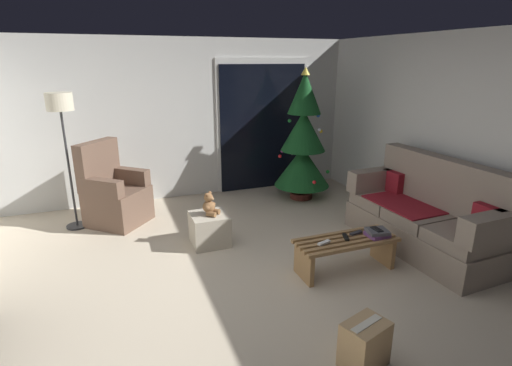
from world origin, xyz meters
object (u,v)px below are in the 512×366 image
at_px(coffee_table, 345,249).
at_px(teddy_bear_chestnut, 209,205).
at_px(book_stack, 377,233).
at_px(christmas_tree, 303,143).
at_px(remote_graphite, 356,233).
at_px(floor_lamp, 61,115).
at_px(armchair, 114,195).
at_px(cardboard_box_taped_mid_floor, 365,344).
at_px(remote_black, 346,237).
at_px(remote_white, 324,243).
at_px(ottoman, 210,229).
at_px(cell_phone, 377,229).
at_px(couch, 426,216).

height_order(coffee_table, teddy_bear_chestnut, teddy_bear_chestnut).
height_order(book_stack, christmas_tree, christmas_tree).
distance_m(coffee_table, remote_graphite, 0.22).
bearing_deg(floor_lamp, coffee_table, -39.68).
bearing_deg(armchair, cardboard_box_taped_mid_floor, -65.30).
bearing_deg(christmas_tree, remote_black, -105.63).
distance_m(remote_white, floor_lamp, 3.56).
height_order(remote_white, ottoman, remote_white).
relative_size(book_stack, cell_phone, 1.73).
relative_size(couch, remote_black, 12.61).
xyz_separation_m(remote_black, book_stack, (0.34, -0.08, 0.03)).
distance_m(remote_black, floor_lamp, 3.73).
distance_m(remote_graphite, cardboard_box_taped_mid_floor, 1.54).
height_order(ottoman, cardboard_box_taped_mid_floor, ottoman).
height_order(remote_white, remote_graphite, same).
height_order(coffee_table, book_stack, book_stack).
bearing_deg(christmas_tree, coffee_table, -105.63).
bearing_deg(teddy_bear_chestnut, cardboard_box_taped_mid_floor, -76.98).
distance_m(coffee_table, remote_black, 0.13).
xyz_separation_m(couch, ottoman, (-2.37, 1.01, -0.21)).
bearing_deg(teddy_bear_chestnut, armchair, 133.33).
xyz_separation_m(coffee_table, book_stack, (0.34, -0.06, 0.16)).
bearing_deg(teddy_bear_chestnut, remote_white, -51.83).
xyz_separation_m(remote_graphite, christmas_tree, (0.46, 2.18, 0.53)).
distance_m(couch, book_stack, 0.86).
distance_m(coffee_table, teddy_bear_chestnut, 1.66).
xyz_separation_m(book_stack, cell_phone, (-0.01, 0.01, 0.04)).
bearing_deg(remote_graphite, floor_lamp, 40.54).
relative_size(remote_graphite, floor_lamp, 0.09).
bearing_deg(floor_lamp, remote_graphite, -37.18).
xyz_separation_m(remote_black, remote_graphite, (0.16, 0.05, 0.00)).
relative_size(remote_white, remote_black, 1.00).
xyz_separation_m(cell_phone, armchair, (-2.57, 2.31, -0.05)).
relative_size(remote_black, book_stack, 0.63).
relative_size(book_stack, ottoman, 0.57).
bearing_deg(remote_white, ottoman, 21.68).
bearing_deg(remote_white, teddy_bear_chestnut, 21.62).
height_order(coffee_table, ottoman, ottoman).
distance_m(remote_graphite, cell_phone, 0.22).
bearing_deg(christmas_tree, ottoman, -148.64).
height_order(couch, floor_lamp, floor_lamp).
xyz_separation_m(coffee_table, remote_white, (-0.28, -0.02, 0.13)).
distance_m(remote_graphite, christmas_tree, 2.29).
bearing_deg(book_stack, remote_black, 166.14).
relative_size(couch, book_stack, 7.89).
height_order(remote_graphite, christmas_tree, christmas_tree).
xyz_separation_m(cell_phone, cardboard_box_taped_mid_floor, (-0.97, -1.18, -0.27)).
height_order(couch, christmas_tree, christmas_tree).
bearing_deg(christmas_tree, teddy_bear_chestnut, -148.36).
bearing_deg(remote_white, floor_lamp, 30.55).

